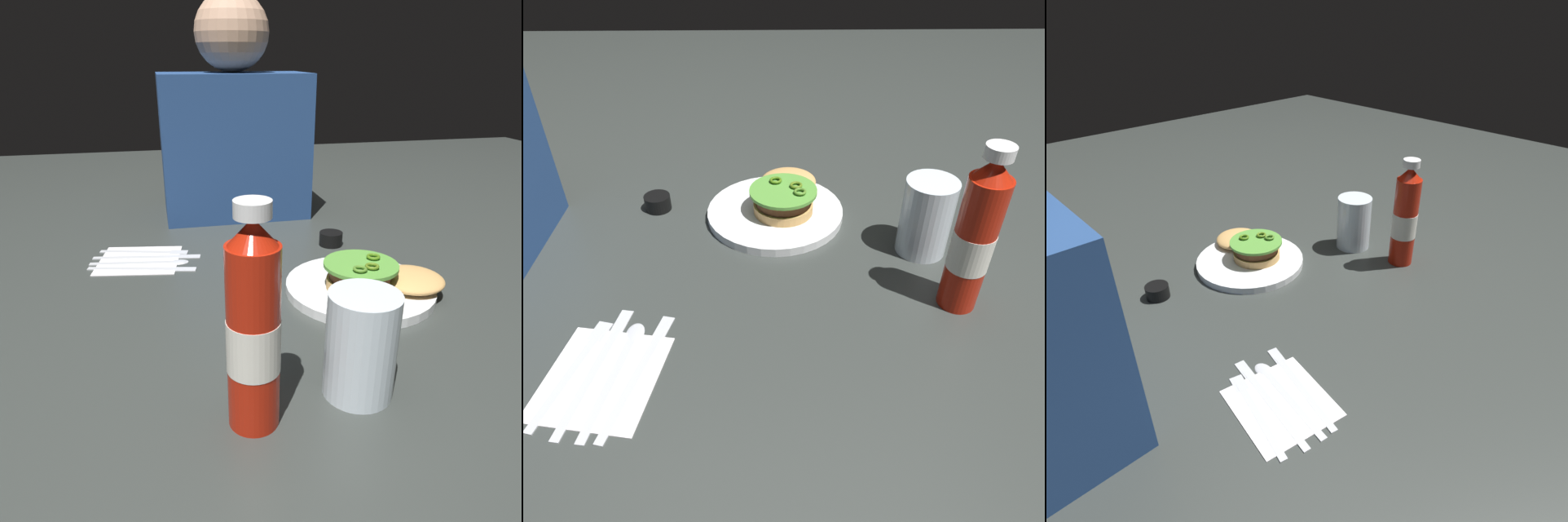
{
  "view_description": "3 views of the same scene",
  "coord_description": "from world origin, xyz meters",
  "views": [
    {
      "loc": [
        -0.23,
        -0.65,
        0.38
      ],
      "look_at": [
        -0.09,
        0.01,
        0.09
      ],
      "focal_mm": 33.08,
      "sensor_mm": 36.0,
      "label": 1
    },
    {
      "loc": [
        -0.68,
        0.04,
        0.51
      ],
      "look_at": [
        -0.12,
        0.03,
        0.06
      ],
      "focal_mm": 33.33,
      "sensor_mm": 36.0,
      "label": 2
    },
    {
      "loc": [
        -0.66,
        0.57,
        0.56
      ],
      "look_at": [
        -0.1,
        0.03,
        0.09
      ],
      "focal_mm": 30.73,
      "sensor_mm": 36.0,
      "label": 3
    }
  ],
  "objects": [
    {
      "name": "steak_knife",
      "position": [
        -0.26,
        0.22,
        0.0
      ],
      "size": [
        0.21,
        0.06,
        0.0
      ],
      "color": "silver",
      "rests_on": "napkin"
    },
    {
      "name": "napkin",
      "position": [
        -0.28,
        0.26,
        0.0
      ],
      "size": [
        0.18,
        0.17,
        0.0
      ],
      "primitive_type": "cube",
      "rotation": [
        0.0,
        0.0,
        -0.16
      ],
      "color": "white",
      "rests_on": "ground_plane"
    },
    {
      "name": "ketchup_bottle",
      "position": [
        -0.15,
        -0.23,
        0.12
      ],
      "size": [
        0.06,
        0.06,
        0.26
      ],
      "color": "#B41D0B",
      "rests_on": "ground_plane"
    },
    {
      "name": "burger_sandwich",
      "position": [
        0.12,
        0.02,
        0.04
      ],
      "size": [
        0.21,
        0.13,
        0.05
      ],
      "color": "tan",
      "rests_on": "dinner_plate"
    },
    {
      "name": "butter_knife",
      "position": [
        -0.25,
        0.27,
        0.0
      ],
      "size": [
        0.22,
        0.05,
        0.0
      ],
      "color": "silver",
      "rests_on": "napkin"
    },
    {
      "name": "spoon_utensil",
      "position": [
        -0.25,
        0.25,
        0.0
      ],
      "size": [
        0.19,
        0.04,
        0.0
      ],
      "color": "silver",
      "rests_on": "napkin"
    },
    {
      "name": "fork_utensil",
      "position": [
        -0.25,
        0.3,
        0.0
      ],
      "size": [
        0.18,
        0.06,
        0.0
      ],
      "color": "silver",
      "rests_on": "napkin"
    },
    {
      "name": "dinner_plate",
      "position": [
        0.09,
        0.04,
        0.01
      ],
      "size": [
        0.25,
        0.25,
        0.02
      ],
      "primitive_type": "cylinder",
      "color": "white",
      "rests_on": "ground_plane"
    },
    {
      "name": "condiment_cup",
      "position": [
        0.12,
        0.26,
        0.01
      ],
      "size": [
        0.05,
        0.05,
        0.03
      ],
      "primitive_type": "cylinder",
      "color": "black",
      "rests_on": "ground_plane"
    },
    {
      "name": "water_glass",
      "position": [
        -0.01,
        -0.21,
        0.07
      ],
      "size": [
        0.08,
        0.08,
        0.13
      ],
      "primitive_type": "cylinder",
      "color": "silver",
      "rests_on": "ground_plane"
    },
    {
      "name": "ground_plane",
      "position": [
        0.0,
        0.0,
        0.0
      ],
      "size": [
        3.0,
        3.0,
        0.0
      ],
      "primitive_type": "plane",
      "color": "#333734"
    }
  ]
}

